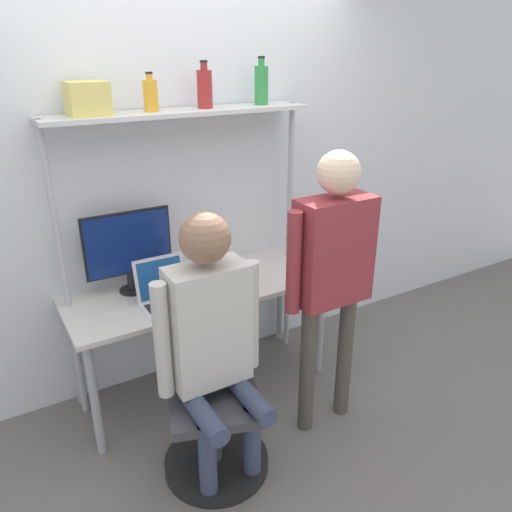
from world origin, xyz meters
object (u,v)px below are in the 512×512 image
(office_chair, at_px, (214,420))
(person_standing, at_px, (333,261))
(laptop, at_px, (164,291))
(storage_box, at_px, (87,99))
(bottle_green, at_px, (261,84))
(bottle_amber, at_px, (151,95))
(cell_phone, at_px, (207,292))
(bottle_red, at_px, (205,88))
(person_seated, at_px, (212,332))
(monitor, at_px, (129,247))

(office_chair, bearing_deg, person_standing, -2.24)
(laptop, relative_size, storage_box, 1.48)
(laptop, xyz_separation_m, bottle_green, (0.79, 0.23, 1.09))
(laptop, xyz_separation_m, bottle_amber, (0.09, 0.23, 1.06))
(cell_phone, distance_m, bottle_red, 1.18)
(office_chair, relative_size, person_seated, 0.64)
(bottle_green, bearing_deg, bottle_red, -180.00)
(person_seated, xyz_separation_m, storage_box, (-0.26, 0.83, 1.01))
(office_chair, xyz_separation_m, bottle_red, (0.38, 0.79, 1.61))
(person_seated, bearing_deg, bottle_green, 47.13)
(monitor, height_order, bottle_green, bottle_green)
(office_chair, distance_m, storage_box, 1.79)
(person_standing, bearing_deg, monitor, 136.42)
(person_seated, height_order, bottle_green, bottle_green)
(cell_phone, xyz_separation_m, office_chair, (-0.23, -0.53, -0.47))
(person_seated, distance_m, person_standing, 0.76)
(storage_box, bearing_deg, bottle_amber, 0.00)
(bottle_green, distance_m, storage_box, 1.03)
(bottle_green, distance_m, bottle_amber, 0.70)
(office_chair, distance_m, person_standing, 1.05)
(cell_phone, height_order, person_standing, person_standing)
(bottle_green, bearing_deg, storage_box, -180.00)
(laptop, height_order, bottle_red, bottle_red)
(storage_box, bearing_deg, bottle_green, 0.00)
(cell_phone, height_order, bottle_amber, bottle_amber)
(monitor, distance_m, person_standing, 1.19)
(office_chair, xyz_separation_m, bottle_amber, (0.06, 0.79, 1.59))
(laptop, height_order, bottle_green, bottle_green)
(person_seated, height_order, person_standing, person_standing)
(cell_phone, bearing_deg, bottle_amber, 122.50)
(bottle_red, bearing_deg, bottle_amber, 180.00)
(cell_phone, relative_size, person_standing, 0.09)
(monitor, height_order, storage_box, storage_box)
(person_standing, xyz_separation_m, bottle_red, (-0.33, 0.82, 0.84))
(monitor, height_order, person_seated, person_seated)
(laptop, distance_m, office_chair, 0.77)
(cell_phone, xyz_separation_m, storage_box, (-0.50, 0.26, 1.12))
(bottle_amber, bearing_deg, person_seated, -95.18)
(cell_phone, relative_size, storage_box, 0.74)
(bottle_amber, bearing_deg, bottle_red, -0.00)
(monitor, height_order, bottle_amber, bottle_amber)
(laptop, bearing_deg, bottle_green, 16.56)
(cell_phone, xyz_separation_m, bottle_red, (0.16, 0.26, 1.14))
(person_seated, bearing_deg, cell_phone, 67.24)
(office_chair, relative_size, bottle_amber, 4.46)
(person_seated, bearing_deg, laptop, 91.56)
(person_standing, bearing_deg, cell_phone, 131.25)
(monitor, bearing_deg, bottle_green, -0.08)
(bottle_amber, bearing_deg, bottle_green, 0.00)
(bottle_green, bearing_deg, person_seated, -132.87)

